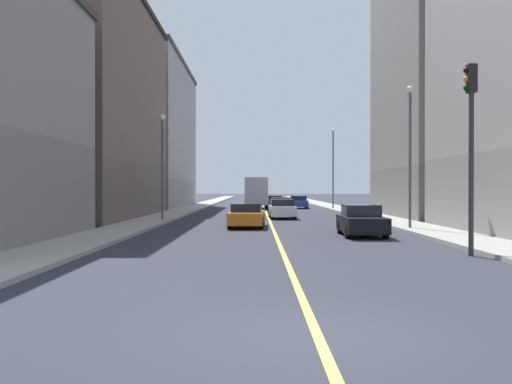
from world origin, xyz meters
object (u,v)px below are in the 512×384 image
Objects in this scene: box_truck at (257,192)px; car_orange at (247,215)px; building_right_distant at (148,135)px; car_black at (362,221)px; car_maroon at (281,205)px; street_lamp_left_near at (411,142)px; building_left_mid at (448,78)px; traffic_light_left_near at (472,132)px; street_lamp_right_near at (163,155)px; car_blue at (299,202)px; car_white at (283,209)px; street_lamp_left_far at (334,161)px; building_right_midblock at (84,108)px; car_teal at (276,201)px.

car_orange is at bearing -91.13° from box_truck.
building_right_distant is 5.65× the size of car_black.
building_right_distant is at bearing 139.65° from car_maroon.
street_lamp_left_near is 1.73× the size of car_black.
building_left_mid is 4.78× the size of car_maroon.
traffic_light_left_near is 22.26m from street_lamp_right_near.
car_black reaches higher than car_blue.
car_black is (5.26, -5.62, 0.02)m from car_orange.
car_blue is (5.02, 28.54, 0.00)m from car_orange.
street_lamp_left_near is at bearing -61.72° from car_white.
box_truck is at bearing 99.52° from traffic_light_left_near.
car_maroon is (8.28, 14.42, -3.62)m from street_lamp_right_near.
car_blue is (10.55, 23.36, -3.62)m from street_lamp_right_near.
building_left_mid is at bearing -68.42° from street_lamp_left_far.
street_lamp_left_far is at bearing 70.64° from car_white.
building_right_midblock is 26.51m from street_lamp_left_far.
car_teal is at bearing 98.05° from street_lamp_left_near.
street_lamp_left_near is 23.01m from car_maroon.
street_lamp_left_near is at bearing -59.65° from building_right_distant.
box_truck reaches higher than car_black.
building_right_midblock is 5.21× the size of car_white.
traffic_light_left_near is 1.46× the size of car_black.
car_white is (14.09, 0.01, -7.19)m from building_right_midblock.
building_left_mid is at bearing -62.69° from car_blue.
car_black is at bearing -95.61° from street_lamp_left_far.
car_white reaches higher than car_orange.
car_black is (10.79, -10.81, -3.60)m from street_lamp_right_near.
car_white is (-5.99, -17.04, -4.27)m from street_lamp_left_far.
street_lamp_left_far is at bearing 47.87° from car_maroon.
car_blue is at bearing 80.03° from car_orange.
street_lamp_left_near is 28.17m from street_lamp_left_far.
building_right_distant is 3.87× the size of traffic_light_left_near.
building_right_distant is 5.89× the size of car_white.
street_lamp_left_near is 0.92× the size of box_truck.
street_lamp_left_near reaches higher than car_maroon.
car_black is 0.96× the size of car_blue.
building_right_distant reaches higher than building_right_midblock.
car_maroon is 1.07× the size of car_white.
building_left_mid is 3.36× the size of traffic_light_left_near.
car_black is at bearing -86.70° from car_teal.
car_blue is at bearing 140.30° from street_lamp_left_far.
building_right_distant is at bearing 103.08° from street_lamp_right_near.
car_maroon is 0.98× the size of car_blue.
street_lamp_right_near is (6.21, -26.74, -3.86)m from building_right_distant.
street_lamp_left_far is (13.87, 20.60, 0.67)m from street_lamp_right_near.
box_truck is (12.28, 18.71, -6.16)m from building_right_midblock.
traffic_light_left_near is 1.31× the size of car_orange.
building_left_mid is 4.85× the size of car_teal.
car_black is (2.90, -14.37, -0.01)m from car_white.
car_white is at bearing 24.30° from street_lamp_right_near.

